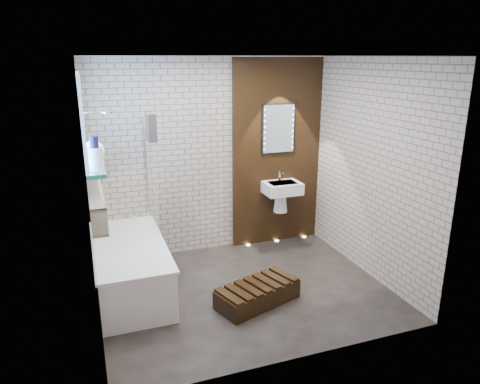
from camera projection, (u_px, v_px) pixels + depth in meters
name	position (u px, v px, depth m)	size (l,w,h in m)	color
ground	(244.00, 290.00, 5.17)	(3.20, 3.20, 0.00)	black
room_shell	(245.00, 182.00, 4.79)	(3.24, 3.20, 2.60)	tan
walnut_panel	(277.00, 153.00, 6.24)	(1.30, 0.06, 2.60)	black
clerestory_window	(85.00, 130.00, 4.42)	(0.18, 1.00, 0.94)	#7FADE0
display_niche	(96.00, 202.00, 4.46)	(0.14, 1.30, 0.26)	#228073
bathtub	(130.00, 267.00, 5.09)	(0.79, 1.74, 0.70)	white
bath_screen	(151.00, 172.00, 5.32)	(0.01, 0.78, 1.40)	white
towel	(151.00, 127.00, 4.93)	(0.09, 0.24, 0.31)	black
shower_head	(108.00, 112.00, 5.02)	(0.18, 0.18, 0.02)	silver
washbasin	(282.00, 192.00, 6.21)	(0.50, 0.36, 0.58)	white
led_mirror	(279.00, 129.00, 6.11)	(0.50, 0.02, 0.70)	black
walnut_step	(258.00, 294.00, 4.88)	(0.92, 0.41, 0.20)	black
niche_bottles	(98.00, 216.00, 4.19)	(0.06, 0.08, 0.13)	maroon
sill_vases	(94.00, 153.00, 4.46)	(0.21, 0.62, 0.34)	#151336
floor_uplights	(277.00, 241.00, 6.55)	(0.96, 0.06, 0.01)	#FFD899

